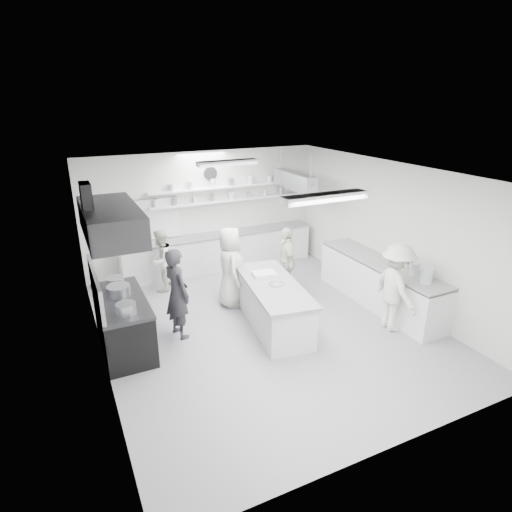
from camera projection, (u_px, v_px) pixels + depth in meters
name	position (u px, v px, depth m)	size (l,w,h in m)	color
floor	(265.00, 326.00, 8.45)	(6.00, 7.00, 0.02)	#969699
ceiling	(266.00, 172.00, 7.39)	(6.00, 7.00, 0.02)	white
wall_back	(204.00, 211.00, 10.88)	(6.00, 0.04, 3.00)	silver
wall_front	(401.00, 349.00, 4.96)	(6.00, 0.04, 3.00)	silver
wall_left	(95.00, 283.00, 6.71)	(0.04, 7.00, 3.00)	silver
wall_right	(391.00, 233.00, 9.13)	(0.04, 7.00, 3.00)	silver
stove	(124.00, 325.00, 7.58)	(0.80, 1.80, 0.90)	black
exhaust_hood	(111.00, 221.00, 6.91)	(0.85, 2.00, 0.50)	#2D2D30
back_counter	(220.00, 252.00, 11.11)	(5.00, 0.60, 0.92)	silver
shelf_lower	(231.00, 200.00, 10.96)	(4.20, 0.26, 0.04)	silver
shelf_upper	(231.00, 186.00, 10.84)	(4.20, 0.26, 0.04)	silver
pass_through_window	(153.00, 219.00, 10.35)	(1.30, 0.04, 1.00)	black
wall_clock	(210.00, 173.00, 10.59)	(0.32, 0.32, 0.05)	white
right_counter	(380.00, 284.00, 9.18)	(0.74, 3.30, 0.94)	silver
pot_rack	(295.00, 181.00, 10.47)	(0.30, 1.60, 0.40)	#9EA0A6
light_fixture_front	(325.00, 197.00, 5.89)	(1.30, 0.25, 0.10)	silver
light_fixture_rear	(227.00, 163.00, 8.94)	(1.30, 0.25, 0.10)	silver
prep_island	(273.00, 306.00, 8.32)	(0.85, 2.29, 0.84)	silver
stove_pot	(119.00, 292.00, 7.50)	(0.41, 0.41, 0.24)	#9EA0A6
cook_stove	(177.00, 293.00, 7.83)	(0.63, 0.41, 1.73)	#2D2D31
cook_back	(161.00, 260.00, 9.76)	(0.71, 0.55, 1.46)	silver
cook_island_left	(230.00, 267.00, 9.04)	(0.84, 0.55, 1.73)	silver
cook_island_right	(286.00, 261.00, 9.58)	(0.92, 0.38, 1.57)	silver
cook_right	(396.00, 288.00, 8.04)	(1.12, 0.65, 1.74)	silver
bowl_island_a	(276.00, 285.00, 8.13)	(0.26, 0.26, 0.06)	#9EA0A6
bowl_island_b	(255.00, 279.00, 8.39)	(0.18, 0.18, 0.06)	silver
bowl_right	(391.00, 264.00, 8.92)	(0.24, 0.24, 0.06)	silver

